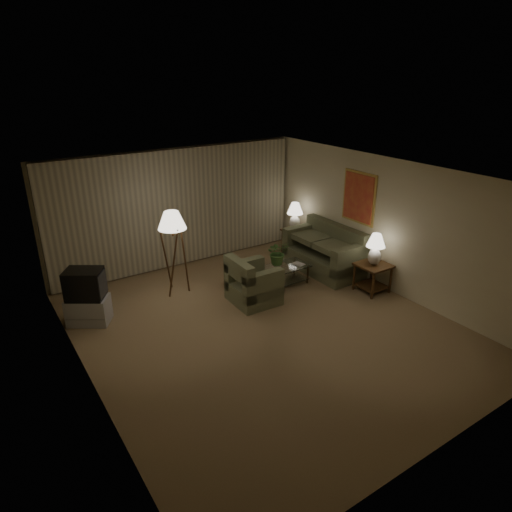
{
  "coord_description": "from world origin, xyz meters",
  "views": [
    {
      "loc": [
        -4.03,
        -5.79,
        4.3
      ],
      "look_at": [
        0.22,
        0.6,
        1.11
      ],
      "focal_mm": 32.0,
      "sensor_mm": 36.0,
      "label": 1
    }
  ],
  "objects_px": {
    "coffee_table": "(283,273)",
    "floor_lamp": "(174,251)",
    "armchair": "(254,284)",
    "tv_cabinet": "(89,310)",
    "table_lamp_near": "(376,247)",
    "side_table_far": "(294,237)",
    "table_lamp_far": "(295,214)",
    "vase": "(278,265)",
    "sofa": "(323,253)",
    "side_table_near": "(373,272)",
    "ottoman": "(242,279)",
    "crt_tv": "(85,284)"
  },
  "relations": [
    {
      "from": "coffee_table",
      "to": "ottoman",
      "type": "distance_m",
      "value": 0.89
    },
    {
      "from": "coffee_table",
      "to": "vase",
      "type": "xyz_separation_m",
      "value": [
        -0.15,
        -0.0,
        0.22
      ]
    },
    {
      "from": "crt_tv",
      "to": "ottoman",
      "type": "height_order",
      "value": "crt_tv"
    },
    {
      "from": "table_lamp_far",
      "to": "ottoman",
      "type": "height_order",
      "value": "table_lamp_far"
    },
    {
      "from": "tv_cabinet",
      "to": "crt_tv",
      "type": "height_order",
      "value": "crt_tv"
    },
    {
      "from": "table_lamp_near",
      "to": "floor_lamp",
      "type": "height_order",
      "value": "floor_lamp"
    },
    {
      "from": "table_lamp_far",
      "to": "floor_lamp",
      "type": "distance_m",
      "value": 3.39
    },
    {
      "from": "sofa",
      "to": "tv_cabinet",
      "type": "bearing_deg",
      "value": -96.94
    },
    {
      "from": "table_lamp_far",
      "to": "ottoman",
      "type": "bearing_deg",
      "value": -156.28
    },
    {
      "from": "sofa",
      "to": "coffee_table",
      "type": "bearing_deg",
      "value": -85.45
    },
    {
      "from": "tv_cabinet",
      "to": "ottoman",
      "type": "distance_m",
      "value": 3.09
    },
    {
      "from": "sofa",
      "to": "table_lamp_far",
      "type": "bearing_deg",
      "value": 172.92
    },
    {
      "from": "side_table_near",
      "to": "ottoman",
      "type": "height_order",
      "value": "side_table_near"
    },
    {
      "from": "floor_lamp",
      "to": "ottoman",
      "type": "height_order",
      "value": "floor_lamp"
    },
    {
      "from": "sofa",
      "to": "crt_tv",
      "type": "relative_size",
      "value": 2.42
    },
    {
      "from": "coffee_table",
      "to": "table_lamp_near",
      "type": "bearing_deg",
      "value": -42.9
    },
    {
      "from": "sofa",
      "to": "table_lamp_near",
      "type": "relative_size",
      "value": 2.84
    },
    {
      "from": "side_table_near",
      "to": "table_lamp_far",
      "type": "height_order",
      "value": "table_lamp_far"
    },
    {
      "from": "armchair",
      "to": "sofa",
      "type": "bearing_deg",
      "value": -78.49
    },
    {
      "from": "table_lamp_far",
      "to": "crt_tv",
      "type": "relative_size",
      "value": 0.88
    },
    {
      "from": "side_table_far",
      "to": "table_lamp_near",
      "type": "bearing_deg",
      "value": -90.0
    },
    {
      "from": "coffee_table",
      "to": "ottoman",
      "type": "height_order",
      "value": "coffee_table"
    },
    {
      "from": "side_table_near",
      "to": "coffee_table",
      "type": "height_order",
      "value": "side_table_near"
    },
    {
      "from": "sofa",
      "to": "vase",
      "type": "xyz_separation_m",
      "value": [
        -1.35,
        -0.1,
        0.09
      ]
    },
    {
      "from": "table_lamp_near",
      "to": "vase",
      "type": "xyz_separation_m",
      "value": [
        -1.5,
        1.25,
        -0.49
      ]
    },
    {
      "from": "table_lamp_near",
      "to": "floor_lamp",
      "type": "relative_size",
      "value": 0.38
    },
    {
      "from": "armchair",
      "to": "side_table_far",
      "type": "height_order",
      "value": "armchair"
    },
    {
      "from": "table_lamp_near",
      "to": "coffee_table",
      "type": "bearing_deg",
      "value": 137.1
    },
    {
      "from": "coffee_table",
      "to": "vase",
      "type": "distance_m",
      "value": 0.27
    },
    {
      "from": "table_lamp_far",
      "to": "coffee_table",
      "type": "bearing_deg",
      "value": -134.9
    },
    {
      "from": "table_lamp_near",
      "to": "side_table_far",
      "type": "bearing_deg",
      "value": 90.0
    },
    {
      "from": "table_lamp_near",
      "to": "coffee_table",
      "type": "relative_size",
      "value": 0.6
    },
    {
      "from": "sofa",
      "to": "crt_tv",
      "type": "distance_m",
      "value": 5.1
    },
    {
      "from": "sofa",
      "to": "table_lamp_far",
      "type": "height_order",
      "value": "table_lamp_far"
    },
    {
      "from": "armchair",
      "to": "tv_cabinet",
      "type": "bearing_deg",
      "value": 72.99
    },
    {
      "from": "side_table_far",
      "to": "table_lamp_near",
      "type": "relative_size",
      "value": 0.91
    },
    {
      "from": "armchair",
      "to": "vase",
      "type": "bearing_deg",
      "value": -68.91
    },
    {
      "from": "crt_tv",
      "to": "vase",
      "type": "bearing_deg",
      "value": 22.96
    },
    {
      "from": "table_lamp_near",
      "to": "vase",
      "type": "relative_size",
      "value": 3.93
    },
    {
      "from": "floor_lamp",
      "to": "side_table_far",
      "type": "bearing_deg",
      "value": 6.69
    },
    {
      "from": "side_table_far",
      "to": "tv_cabinet",
      "type": "relative_size",
      "value": 0.71
    },
    {
      "from": "sofa",
      "to": "table_lamp_near",
      "type": "xyz_separation_m",
      "value": [
        0.15,
        -1.35,
        0.57
      ]
    },
    {
      "from": "side_table_far",
      "to": "ottoman",
      "type": "distance_m",
      "value": 2.33
    },
    {
      "from": "armchair",
      "to": "table_lamp_far",
      "type": "relative_size",
      "value": 1.37
    },
    {
      "from": "armchair",
      "to": "vase",
      "type": "xyz_separation_m",
      "value": [
        0.78,
        0.28,
        0.12
      ]
    },
    {
      "from": "table_lamp_far",
      "to": "ottoman",
      "type": "distance_m",
      "value": 2.46
    },
    {
      "from": "coffee_table",
      "to": "floor_lamp",
      "type": "distance_m",
      "value": 2.32
    },
    {
      "from": "sofa",
      "to": "side_table_near",
      "type": "bearing_deg",
      "value": 6.11
    },
    {
      "from": "ottoman",
      "to": "vase",
      "type": "relative_size",
      "value": 3.22
    },
    {
      "from": "vase",
      "to": "crt_tv",
      "type": "bearing_deg",
      "value": 169.39
    }
  ]
}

